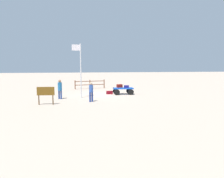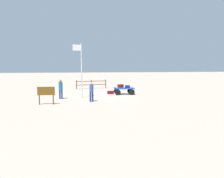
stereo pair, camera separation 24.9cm
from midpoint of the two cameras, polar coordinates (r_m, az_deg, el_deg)
ground_plane at (r=21.60m, az=-2.01°, el=-1.43°), size 120.00×120.00×0.00m
luggage_cart at (r=21.58m, az=3.51°, el=-0.20°), size 2.02×1.16×0.66m
suitcase_grey at (r=21.60m, az=4.44°, el=0.65°), size 0.55×0.39×0.25m
suitcase_olive at (r=21.83m, az=2.60°, el=0.82°), size 0.59×0.49×0.32m
suitcase_maroon at (r=21.73m, az=-0.07°, el=-0.94°), size 0.65×0.30×0.33m
worker_lead at (r=17.29m, az=-5.06°, el=-0.39°), size 0.43×0.43×1.58m
worker_trailing at (r=19.13m, az=-13.09°, el=0.33°), size 0.46×0.46×1.68m
flagpole at (r=19.40m, az=-7.94°, el=5.89°), size 0.80×0.13×4.82m
signboard at (r=16.70m, az=-16.66°, el=-0.86°), size 1.28×0.15×1.34m
wooden_fence at (r=26.78m, az=-5.21°, el=1.44°), size 3.75×0.83×1.09m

